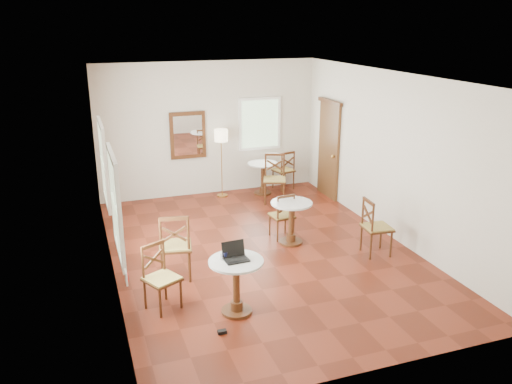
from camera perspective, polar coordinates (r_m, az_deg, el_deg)
ground at (r=9.25m, az=0.62°, el=-6.44°), size 7.00×7.00×0.00m
room_shell at (r=8.87m, az=-0.31°, el=5.37°), size 5.02×7.02×3.01m
cafe_table_near at (r=7.25m, az=-2.14°, el=-9.54°), size 0.75×0.75×0.79m
cafe_table_mid at (r=9.43m, az=3.83°, el=-2.82°), size 0.74×0.74×0.78m
cafe_table_back at (r=12.10m, az=0.74°, el=1.88°), size 0.70×0.70×0.74m
chair_near_a at (r=8.24m, az=-8.73°, el=-5.78°), size 0.58×0.58×1.09m
chair_near_b at (r=7.48m, az=-10.24°, el=-9.10°), size 0.58×0.58×0.94m
chair_mid_a at (r=9.67m, az=2.86°, el=-2.56°), size 0.44×0.44×0.87m
chair_mid_b at (r=9.20m, az=12.79°, el=-3.72°), size 0.50×0.50×0.99m
chair_back_a at (r=12.47m, az=3.05°, el=2.38°), size 0.52×0.52×0.93m
chair_back_b at (r=11.55m, az=2.02°, el=1.44°), size 0.63×0.63×1.06m
floor_lamp at (r=11.75m, az=-3.79°, el=5.63°), size 0.30×0.30×1.54m
laptop at (r=7.13m, az=-2.29°, el=-6.82°), size 0.34×0.29×0.23m
mouse at (r=7.17m, az=-2.27°, el=-7.02°), size 0.10×0.07×0.03m
navy_mug at (r=7.16m, az=-3.37°, el=-6.81°), size 0.12×0.08×0.09m
water_glass at (r=7.12m, az=-3.64°, el=-6.99°), size 0.05×0.05×0.09m
power_adapter at (r=7.04m, az=-3.69°, el=-14.84°), size 0.11×0.07×0.05m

